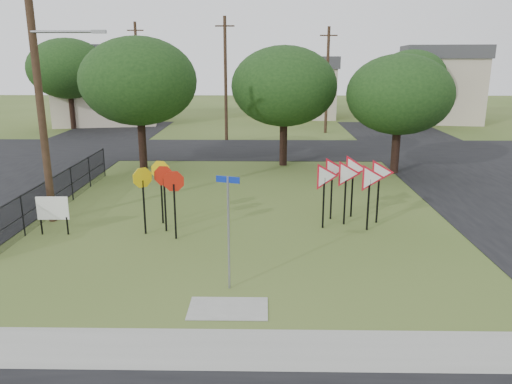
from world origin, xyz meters
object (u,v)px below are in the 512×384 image
yield_sign_cluster (351,176)px  stop_sign_cluster (160,183)px  info_board (53,209)px  street_name_sign (228,226)px

yield_sign_cluster → stop_sign_cluster: bearing=-171.4°
yield_sign_cluster → info_board: (-10.72, -1.43, -0.92)m
stop_sign_cluster → yield_sign_cluster: (6.92, 1.05, 0.03)m
street_name_sign → yield_sign_cluster: bearing=53.4°
street_name_sign → yield_sign_cluster: size_ratio=0.98×
street_name_sign → info_board: (-6.54, 4.19, -0.87)m
info_board → stop_sign_cluster: bearing=5.7°
street_name_sign → stop_sign_cluster: 5.34m
stop_sign_cluster → yield_sign_cluster: size_ratio=0.76×
yield_sign_cluster → info_board: yield_sign_cluster is taller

